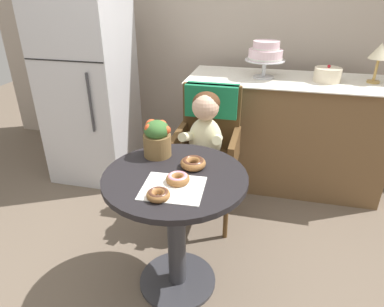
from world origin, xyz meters
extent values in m
plane|color=#6B5B4C|center=(0.00, 0.00, 0.00)|extent=(8.00, 8.00, 0.00)
cube|color=#B2A393|center=(0.00, 1.85, 1.35)|extent=(4.80, 0.10, 2.70)
cylinder|color=black|center=(0.00, 0.00, 0.70)|extent=(0.72, 0.72, 0.03)
cylinder|color=#333338|center=(0.00, 0.00, 0.34)|extent=(0.10, 0.10, 0.69)
cylinder|color=#333338|center=(0.00, 0.00, 0.01)|extent=(0.44, 0.44, 0.02)
cube|color=brown|center=(0.03, 0.63, 0.47)|extent=(0.42, 0.42, 0.04)
cube|color=brown|center=(0.03, 0.82, 0.72)|extent=(0.40, 0.04, 0.46)
cube|color=brown|center=(-0.16, 0.63, 0.58)|extent=(0.04, 0.38, 0.18)
cube|color=brown|center=(0.22, 0.63, 0.58)|extent=(0.04, 0.38, 0.18)
cube|color=#197247|center=(0.03, 0.82, 0.84)|extent=(0.36, 0.11, 0.22)
cylinder|color=brown|center=(-0.15, 0.45, 0.23)|extent=(0.03, 0.03, 0.45)
cylinder|color=brown|center=(0.21, 0.45, 0.23)|extent=(0.03, 0.03, 0.45)
cylinder|color=brown|center=(-0.15, 0.81, 0.23)|extent=(0.03, 0.03, 0.45)
cylinder|color=brown|center=(0.21, 0.81, 0.23)|extent=(0.03, 0.03, 0.45)
ellipsoid|color=beige|center=(0.03, 0.61, 0.64)|extent=(0.22, 0.16, 0.30)
sphere|color=#E0B293|center=(0.03, 0.60, 0.87)|extent=(0.17, 0.17, 0.17)
ellipsoid|color=#4C2D19|center=(0.03, 0.62, 0.89)|extent=(0.17, 0.17, 0.14)
cylinder|color=beige|center=(-0.07, 0.52, 0.69)|extent=(0.08, 0.23, 0.13)
sphere|color=#E0B293|center=(-0.06, 0.45, 0.62)|extent=(0.06, 0.06, 0.06)
cylinder|color=beige|center=(0.12, 0.52, 0.69)|extent=(0.08, 0.23, 0.13)
sphere|color=#E0B293|center=(0.11, 0.45, 0.62)|extent=(0.06, 0.06, 0.06)
cylinder|color=#3F4760|center=(-0.03, 0.53, 0.53)|extent=(0.09, 0.22, 0.09)
cylinder|color=#3F4760|center=(-0.03, 0.42, 0.36)|extent=(0.08, 0.08, 0.26)
cylinder|color=#3F4760|center=(0.08, 0.53, 0.53)|extent=(0.09, 0.22, 0.09)
cylinder|color=#3F4760|center=(0.08, 0.42, 0.36)|extent=(0.08, 0.08, 0.26)
cube|color=white|center=(0.02, -0.12, 0.72)|extent=(0.30, 0.26, 0.00)
torus|color=#936033|center=(-0.02, -0.21, 0.74)|extent=(0.11, 0.11, 0.04)
torus|color=#512D1E|center=(-0.02, -0.21, 0.75)|extent=(0.09, 0.09, 0.02)
torus|color=#936033|center=(0.07, 0.10, 0.74)|extent=(0.13, 0.13, 0.04)
torus|color=#512D1E|center=(0.07, 0.10, 0.75)|extent=(0.11, 0.11, 0.02)
torus|color=#936033|center=(0.03, -0.07, 0.74)|extent=(0.11, 0.11, 0.04)
torus|color=pink|center=(0.03, -0.07, 0.75)|extent=(0.10, 0.10, 0.02)
cylinder|color=brown|center=(-0.15, 0.18, 0.78)|extent=(0.15, 0.15, 0.12)
ellipsoid|color=#38662D|center=(-0.15, 0.18, 0.87)|extent=(0.14, 0.13, 0.10)
sphere|color=#E54C23|center=(-0.10, 0.19, 0.87)|extent=(0.05, 0.05, 0.05)
sphere|color=#E54C23|center=(-0.13, 0.22, 0.88)|extent=(0.06, 0.06, 0.06)
sphere|color=#E54C23|center=(-0.18, 0.21, 0.88)|extent=(0.07, 0.07, 0.07)
sphere|color=#E54C23|center=(-0.18, 0.16, 0.89)|extent=(0.05, 0.05, 0.05)
sphere|color=#E54C23|center=(-0.14, 0.15, 0.87)|extent=(0.05, 0.05, 0.05)
cube|color=brown|center=(0.55, 1.30, 0.45)|extent=(1.50, 0.56, 0.90)
cube|color=white|center=(0.55, 1.30, 0.90)|extent=(1.56, 0.62, 0.01)
cylinder|color=silver|center=(0.34, 1.30, 0.91)|extent=(0.16, 0.16, 0.01)
cylinder|color=silver|center=(0.34, 1.30, 0.97)|extent=(0.03, 0.03, 0.12)
cylinder|color=silver|center=(0.34, 1.30, 1.03)|extent=(0.30, 0.30, 0.01)
cylinder|color=silver|center=(0.34, 1.30, 1.08)|extent=(0.26, 0.25, 0.08)
cylinder|color=white|center=(0.34, 1.30, 1.05)|extent=(0.26, 0.26, 0.01)
cylinder|color=silver|center=(0.34, 1.30, 1.14)|extent=(0.20, 0.20, 0.06)
cylinder|color=white|center=(0.34, 1.30, 1.12)|extent=(0.20, 0.20, 0.01)
cylinder|color=beige|center=(0.81, 1.29, 0.95)|extent=(0.20, 0.20, 0.10)
sphere|color=red|center=(0.81, 1.29, 1.01)|extent=(0.02, 0.02, 0.02)
cylinder|color=#B28C47|center=(1.14, 1.33, 0.91)|extent=(0.09, 0.09, 0.01)
cylinder|color=#B28C47|center=(1.14, 1.33, 0.99)|extent=(0.02, 0.02, 0.16)
cone|color=beige|center=(1.14, 1.33, 1.13)|extent=(0.15, 0.15, 0.11)
cube|color=silver|center=(-1.05, 1.10, 0.85)|extent=(0.64, 0.60, 1.70)
cube|color=black|center=(-1.05, 0.80, 1.06)|extent=(0.63, 0.01, 0.01)
cylinder|color=#3F3F44|center=(-0.87, 0.79, 0.77)|extent=(0.02, 0.02, 0.45)
camera|label=1|loc=(0.42, -1.39, 1.57)|focal=32.07mm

